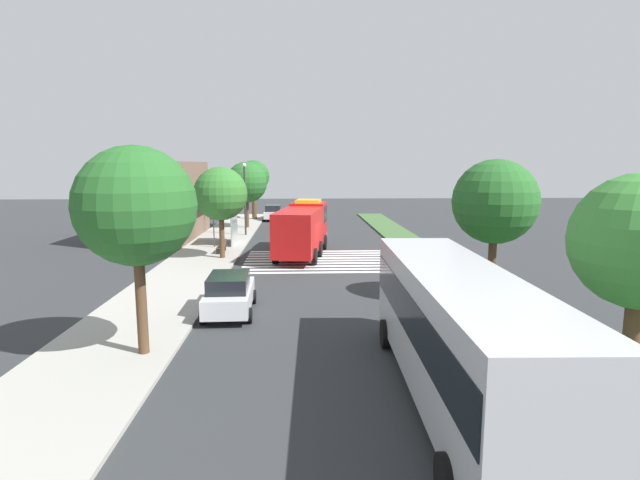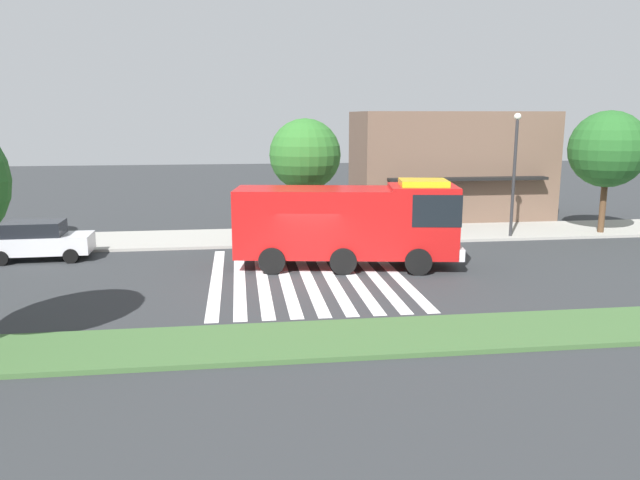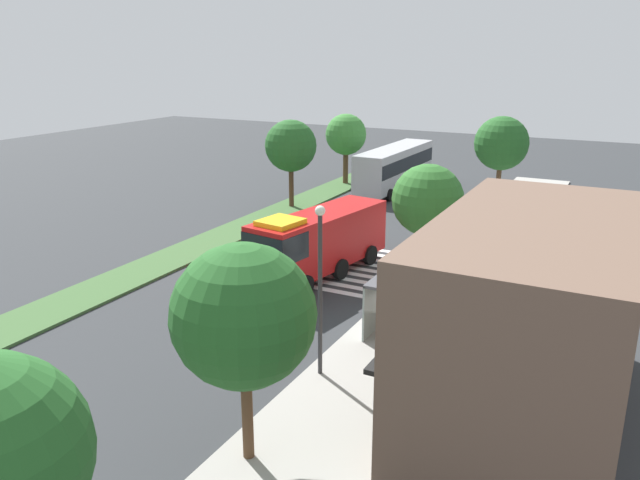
# 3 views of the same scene
# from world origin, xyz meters

# --- Properties ---
(ground_plane) EXTENTS (120.00, 120.00, 0.00)m
(ground_plane) POSITION_xyz_m (0.00, 0.00, 0.00)
(ground_plane) COLOR #2D3033
(sidewalk) EXTENTS (60.00, 4.67, 0.14)m
(sidewalk) POSITION_xyz_m (0.00, 8.13, 0.07)
(sidewalk) COLOR #9E9B93
(sidewalk) RESTS_ON ground_plane
(median_strip) EXTENTS (60.00, 3.00, 0.14)m
(median_strip) POSITION_xyz_m (0.00, -7.30, 0.07)
(median_strip) COLOR #3D6033
(median_strip) RESTS_ON ground_plane
(crosswalk) EXTENTS (7.65, 10.44, 0.01)m
(crosswalk) POSITION_xyz_m (-0.07, 0.00, 0.01)
(crosswalk) COLOR silver
(crosswalk) RESTS_ON ground_plane
(fire_truck) EXTENTS (9.72, 4.00, 3.75)m
(fire_truck) POSITION_xyz_m (2.12, 1.34, 2.01)
(fire_truck) COLOR #B71414
(fire_truck) RESTS_ON ground_plane
(parked_car_west) EXTENTS (4.40, 2.19, 1.74)m
(parked_car_west) POSITION_xyz_m (-11.62, 4.60, 0.89)
(parked_car_west) COLOR silver
(parked_car_west) RESTS_ON ground_plane
(bus_stop_shelter) EXTENTS (3.50, 1.40, 2.46)m
(bus_stop_shelter) POSITION_xyz_m (6.61, 7.11, 1.89)
(bus_stop_shelter) COLOR #4C4C51
(bus_stop_shelter) RESTS_ON sidewalk
(bench_near_shelter) EXTENTS (1.60, 0.50, 0.90)m
(bench_near_shelter) POSITION_xyz_m (2.61, 7.13, 0.59)
(bench_near_shelter) COLOR #4C3823
(bench_near_shelter) RESTS_ON sidewalk
(street_lamp) EXTENTS (0.36, 0.36, 6.35)m
(street_lamp) POSITION_xyz_m (11.43, 6.40, 3.88)
(street_lamp) COLOR #2D2D30
(street_lamp) RESTS_ON sidewalk
(storefront_building) EXTENTS (11.72, 6.66, 6.61)m
(storefront_building) POSITION_xyz_m (10.40, 13.39, 3.30)
(storefront_building) COLOR brown
(storefront_building) RESTS_ON ground_plane
(sidewalk_tree_west) EXTENTS (3.56, 3.56, 6.10)m
(sidewalk_tree_west) POSITION_xyz_m (0.61, 6.80, 4.44)
(sidewalk_tree_west) COLOR #513823
(sidewalk_tree_west) RESTS_ON sidewalk
(sidewalk_tree_center) EXTENTS (4.06, 4.06, 6.51)m
(sidewalk_tree_center) POSITION_xyz_m (16.78, 6.80, 4.61)
(sidewalk_tree_center) COLOR #513823
(sidewalk_tree_center) RESTS_ON sidewalk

